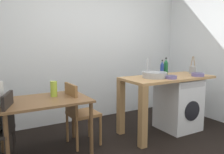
% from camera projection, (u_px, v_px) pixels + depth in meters
% --- Properties ---
extents(wall_back, '(4.60, 0.10, 2.70)m').
position_uv_depth(wall_back, '(84.00, 48.00, 4.35)').
color(wall_back, silver).
rests_on(wall_back, ground_plane).
extents(dining_table, '(1.10, 0.76, 0.74)m').
position_uv_depth(dining_table, '(45.00, 107.00, 3.00)').
color(dining_table, brown).
rests_on(dining_table, ground_plane).
extents(chair_opposite, '(0.41, 0.41, 0.90)m').
position_uv_depth(chair_opposite, '(78.00, 111.00, 3.30)').
color(chair_opposite, olive).
rests_on(chair_opposite, ground_plane).
extents(kitchen_counter, '(1.50, 0.68, 0.92)m').
position_uv_depth(kitchen_counter, '(157.00, 87.00, 3.66)').
color(kitchen_counter, tan).
rests_on(kitchen_counter, ground_plane).
extents(washing_machine, '(0.60, 0.61, 0.86)m').
position_uv_depth(washing_machine, '(178.00, 104.00, 3.94)').
color(washing_machine, silver).
rests_on(washing_machine, ground_plane).
extents(sink_basin, '(0.38, 0.38, 0.09)m').
position_uv_depth(sink_basin, '(155.00, 75.00, 3.61)').
color(sink_basin, '#9EA0A5').
rests_on(sink_basin, kitchen_counter).
extents(tap, '(0.02, 0.02, 0.28)m').
position_uv_depth(tap, '(148.00, 68.00, 3.75)').
color(tap, '#B2B2B7').
rests_on(tap, kitchen_counter).
extents(bottle_tall_green, '(0.06, 0.06, 0.26)m').
position_uv_depth(bottle_tall_green, '(162.00, 69.00, 3.75)').
color(bottle_tall_green, navy).
rests_on(bottle_tall_green, kitchen_counter).
extents(bottle_squat_brown, '(0.07, 0.07, 0.30)m').
position_uv_depth(bottle_squat_brown, '(166.00, 67.00, 3.83)').
color(bottle_squat_brown, '#19592D').
rests_on(bottle_squat_brown, kitchen_counter).
extents(mixing_bowl, '(0.18, 0.18, 0.05)m').
position_uv_depth(mixing_bowl, '(171.00, 77.00, 3.51)').
color(mixing_bowl, slate).
rests_on(mixing_bowl, kitchen_counter).
extents(utensil_crock, '(0.11, 0.11, 0.30)m').
position_uv_depth(utensil_crock, '(193.00, 70.00, 4.08)').
color(utensil_crock, gray).
rests_on(utensil_crock, kitchen_counter).
extents(colander, '(0.20, 0.20, 0.06)m').
position_uv_depth(colander, '(198.00, 74.00, 3.77)').
color(colander, slate).
rests_on(colander, kitchen_counter).
extents(vase, '(0.09, 0.09, 0.21)m').
position_uv_depth(vase, '(54.00, 89.00, 3.13)').
color(vase, '#A8C63D').
rests_on(vase, dining_table).
extents(scissors, '(0.15, 0.06, 0.01)m').
position_uv_depth(scissors, '(169.00, 77.00, 3.63)').
color(scissors, '#B2B2B7').
rests_on(scissors, kitchen_counter).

